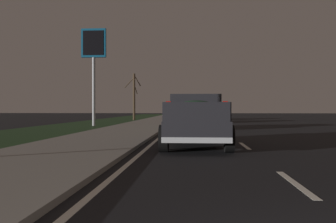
{
  "coord_description": "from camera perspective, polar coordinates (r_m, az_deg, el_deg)",
  "views": [
    {
      "loc": [
        -2.46,
        1.81,
        1.35
      ],
      "look_at": [
        13.13,
        2.93,
        1.21
      ],
      "focal_mm": 38.85,
      "sensor_mm": 36.0,
      "label": 1
    }
  ],
  "objects": [
    {
      "name": "sedan_green",
      "position": [
        24.02,
        4.78,
        -0.85
      ],
      "size": [
        4.43,
        2.07,
        1.54
      ],
      "color": "#14592D",
      "rests_on": "ground"
    },
    {
      "name": "gas_price_sign",
      "position": [
        28.73,
        -11.59,
        9.05
      ],
      "size": [
        0.27,
        1.9,
        7.45
      ],
      "color": "#99999E",
      "rests_on": "ground"
    },
    {
      "name": "bare_tree_far",
      "position": [
        42.33,
        -5.35,
        2.53
      ],
      "size": [
        1.55,
        1.8,
        5.38
      ],
      "color": "#423323",
      "rests_on": "ground"
    },
    {
      "name": "sedan_red",
      "position": [
        34.08,
        3.88,
        -0.45
      ],
      "size": [
        4.42,
        2.06,
        1.54
      ],
      "color": "maroon",
      "rests_on": "ground"
    },
    {
      "name": "lane_markings",
      "position": [
        31.32,
        2.75,
        -1.96
      ],
      "size": [
        108.0,
        3.54,
        0.01
      ],
      "color": "silver",
      "rests_on": "ground"
    },
    {
      "name": "ground",
      "position": [
        29.55,
        7.62,
        -2.12
      ],
      "size": [
        144.0,
        144.0,
        0.0
      ],
      "primitive_type": "plane",
      "color": "black"
    },
    {
      "name": "sidewalk_shoulder",
      "position": [
        29.75,
        -3.41,
        -1.98
      ],
      "size": [
        108.0,
        4.0,
        0.12
      ],
      "primitive_type": "cube",
      "color": "gray",
      "rests_on": "ground"
    },
    {
      "name": "grass_verge",
      "position": [
        30.8,
        -12.68,
        -2.02
      ],
      "size": [
        108.0,
        6.0,
        0.01
      ],
      "primitive_type": "cube",
      "color": "#1E3819",
      "rests_on": "ground"
    },
    {
      "name": "pickup_truck",
      "position": [
        13.0,
        4.37,
        -1.12
      ],
      "size": [
        5.43,
        2.3,
        1.87
      ],
      "color": "#232328",
      "rests_on": "ground"
    },
    {
      "name": "sedan_white",
      "position": [
        42.15,
        4.29,
        -0.27
      ],
      "size": [
        4.42,
        2.05,
        1.54
      ],
      "color": "silver",
      "rests_on": "ground"
    }
  ]
}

